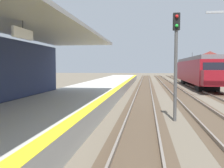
{
  "coord_description": "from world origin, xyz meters",
  "views": [
    {
      "loc": [
        2.16,
        2.84,
        2.64
      ],
      "look_at": [
        1.06,
        10.68,
        2.1
      ],
      "focal_mm": 39.84,
      "sensor_mm": 36.0,
      "label": 1
    }
  ],
  "objects": [
    {
      "name": "rail_signal_post",
      "position": [
        3.53,
        15.15,
        3.19
      ],
      "size": [
        0.32,
        0.34,
        5.2
      ],
      "color": "#4C4C4C",
      "rests_on": "ground"
    },
    {
      "name": "track_pair_middle",
      "position": [
        5.3,
        20.0,
        0.05
      ],
      "size": [
        2.34,
        120.0,
        0.16
      ],
      "color": "#4C3D2D",
      "rests_on": "ground"
    },
    {
      "name": "distant_trackside_house",
      "position": [
        17.06,
        65.17,
        3.34
      ],
      "size": [
        6.6,
        5.28,
        6.4
      ],
      "color": "#7F705B",
      "rests_on": "ground"
    },
    {
      "name": "station_platform",
      "position": [
        -2.5,
        16.0,
        0.45
      ],
      "size": [
        5.0,
        80.0,
        0.91
      ],
      "color": "#B7B5AD",
      "rests_on": "ground"
    },
    {
      "name": "approaching_train",
      "position": [
        8.7,
        36.66,
        2.18
      ],
      "size": [
        2.93,
        19.6,
        4.76
      ],
      "color": "maroon",
      "rests_on": "ground"
    },
    {
      "name": "track_pair_nearest_platform",
      "position": [
        1.9,
        20.0,
        0.05
      ],
      "size": [
        2.34,
        120.0,
        0.16
      ],
      "color": "#4C3D2D",
      "rests_on": "ground"
    }
  ]
}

